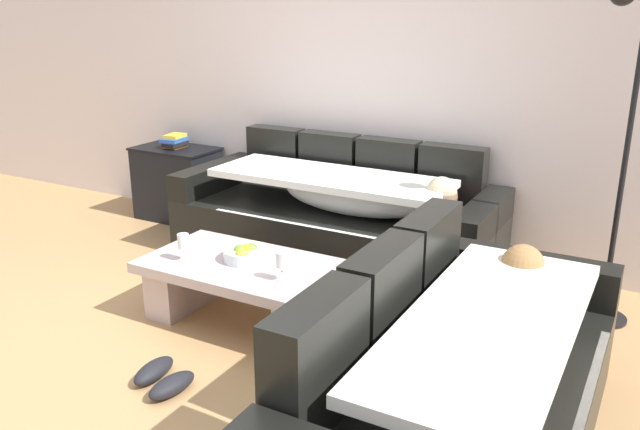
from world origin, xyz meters
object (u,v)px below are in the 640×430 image
couch_along_wall (340,219)px  couch_near_window (462,389)px  side_cabinet (178,183)px  pair_of_shoes (163,378)px  wine_glass_near_right (282,261)px  open_magazine (297,266)px  book_stack_on_cabinet (175,141)px  wine_glass_near_left (183,242)px  floor_lamp (617,138)px  coffee_table (245,285)px  fruit_bowl (247,254)px

couch_along_wall → couch_near_window: (1.44, -1.71, 0.01)m
side_cabinet → pair_of_shoes: bearing=-50.9°
couch_along_wall → side_cabinet: (-1.73, 0.23, -0.01)m
couch_along_wall → wine_glass_near_right: 1.27m
couch_along_wall → open_magazine: (0.25, -1.03, 0.05)m
side_cabinet → book_stack_on_cabinet: size_ratio=3.05×
wine_glass_near_left → couch_along_wall: bearing=73.3°
open_magazine → floor_lamp: (1.51, 0.94, 0.73)m
wine_glass_near_right → coffee_table: bearing=161.3°
wine_glass_near_right → pair_of_shoes: size_ratio=0.49×
open_magazine → floor_lamp: 1.92m
couch_near_window → fruit_bowl: 1.63m
wine_glass_near_right → pair_of_shoes: (-0.29, -0.67, -0.45)m
couch_along_wall → side_cabinet: couch_along_wall is taller
couch_near_window → couch_along_wall: bearing=40.2°
fruit_bowl → wine_glass_near_right: 0.38m
wine_glass_near_left → open_magazine: wine_glass_near_left is taller
coffee_table → fruit_bowl: size_ratio=4.29×
book_stack_on_cabinet → pair_of_shoes: book_stack_on_cabinet is taller
couch_along_wall → couch_near_window: 2.24m
wine_glass_near_right → side_cabinet: side_cabinet is taller
wine_glass_near_left → floor_lamp: floor_lamp is taller
coffee_table → fruit_bowl: 0.19m
fruit_bowl → open_magazine: bearing=10.5°
book_stack_on_cabinet → couch_near_window: bearing=-31.3°
wine_glass_near_left → wine_glass_near_right: 0.66m
coffee_table → side_cabinet: 2.16m
open_magazine → book_stack_on_cabinet: (-1.98, 1.25, 0.31)m
wine_glass_near_left → wine_glass_near_right: (0.66, 0.03, 0.00)m
couch_near_window → floor_lamp: size_ratio=1.02×
couch_near_window → coffee_table: size_ratio=1.67×
coffee_table → floor_lamp: (1.81, 1.03, 0.88)m
side_cabinet → fruit_bowl: bearing=-38.1°
wine_glass_near_right → couch_near_window: bearing=-22.3°
fruit_bowl → pair_of_shoes: fruit_bowl is taller
couch_near_window → coffee_table: bearing=68.5°
wine_glass_near_right → couch_along_wall: bearing=102.7°
fruit_bowl → floor_lamp: (1.83, 0.99, 0.69)m
pair_of_shoes → coffee_table: bearing=92.9°
floor_lamp → book_stack_on_cabinet: bearing=174.9°
couch_along_wall → pair_of_shoes: bearing=-90.3°
coffee_table → floor_lamp: floor_lamp is taller
open_magazine → pair_of_shoes: size_ratio=0.83×
fruit_bowl → pair_of_shoes: bearing=-86.4°
side_cabinet → wine_glass_near_left: bearing=-47.8°
side_cabinet → pair_of_shoes: (1.72, -2.12, -0.28)m
wine_glass_near_right → floor_lamp: bearing=37.6°
coffee_table → open_magazine: size_ratio=4.29×
couch_along_wall → wine_glass_near_right: size_ratio=14.09×
coffee_table → open_magazine: open_magazine is taller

